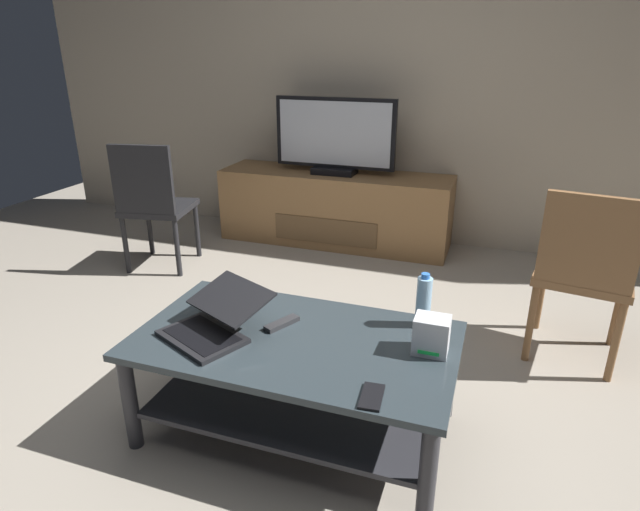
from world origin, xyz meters
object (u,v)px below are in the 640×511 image
at_px(side_chair, 153,201).
at_px(tv_remote, 282,323).
at_px(coffee_table, 296,367).
at_px(dining_chair, 585,269).
at_px(cell_phone, 372,397).
at_px(television, 335,138).
at_px(laptop, 214,321).
at_px(water_bottle_near, 424,301).
at_px(router_box, 431,335).
at_px(media_cabinet, 335,208).

bearing_deg(side_chair, tv_remote, -39.26).
relative_size(coffee_table, dining_chair, 1.40).
height_order(dining_chair, cell_phone, dining_chair).
height_order(coffee_table, tv_remote, tv_remote).
bearing_deg(coffee_table, television, 103.93).
distance_m(side_chair, tv_remote, 1.92).
bearing_deg(laptop, coffee_table, 13.27).
bearing_deg(water_bottle_near, laptop, -156.26).
xyz_separation_m(dining_chair, side_chair, (-2.69, 0.33, -0.00)).
height_order(router_box, water_bottle_near, water_bottle_near).
bearing_deg(media_cabinet, television, -90.00).
height_order(dining_chair, laptop, dining_chair).
distance_m(television, tv_remote, 2.23).
bearing_deg(cell_phone, coffee_table, 139.30).
xyz_separation_m(cell_phone, tv_remote, (-0.46, 0.34, 0.01)).
relative_size(coffee_table, water_bottle_near, 5.45).
distance_m(media_cabinet, water_bottle_near, 2.23).
distance_m(television, laptop, 2.33).
bearing_deg(media_cabinet, laptop, -84.20).
height_order(coffee_table, water_bottle_near, water_bottle_near).
relative_size(dining_chair, water_bottle_near, 3.91).
height_order(television, laptop, television).
distance_m(media_cabinet, side_chair, 1.42).
bearing_deg(dining_chair, coffee_table, -139.55).
distance_m(laptop, water_bottle_near, 0.84).
relative_size(coffee_table, television, 1.33).
height_order(media_cabinet, television, television).
relative_size(laptop, cell_phone, 3.36).
xyz_separation_m(coffee_table, side_chair, (-1.57, 1.29, 0.20)).
xyz_separation_m(coffee_table, television, (-0.55, 2.22, 0.54)).
distance_m(television, side_chair, 1.43).
height_order(coffee_table, dining_chair, dining_chair).
bearing_deg(coffee_table, water_bottle_near, 30.17).
height_order(side_chair, cell_phone, side_chair).
distance_m(media_cabinet, television, 0.56).
bearing_deg(water_bottle_near, side_chair, 153.23).
relative_size(router_box, cell_phone, 1.03).
distance_m(television, router_box, 2.42).
distance_m(coffee_table, television, 2.35).
xyz_separation_m(media_cabinet, television, (-0.00, -0.02, 0.56)).
height_order(media_cabinet, cell_phone, media_cabinet).
bearing_deg(cell_phone, router_box, 63.13).
bearing_deg(media_cabinet, dining_chair, -37.51).
relative_size(dining_chair, side_chair, 0.99).
xyz_separation_m(media_cabinet, water_bottle_near, (1.00, -1.98, 0.27)).
bearing_deg(water_bottle_near, coffee_table, -149.83).
bearing_deg(coffee_table, tv_remote, 140.21).
xyz_separation_m(dining_chair, cell_phone, (-0.74, -1.23, -0.06)).
xyz_separation_m(water_bottle_near, tv_remote, (-0.54, -0.19, -0.10)).
bearing_deg(coffee_table, laptop, -166.73).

